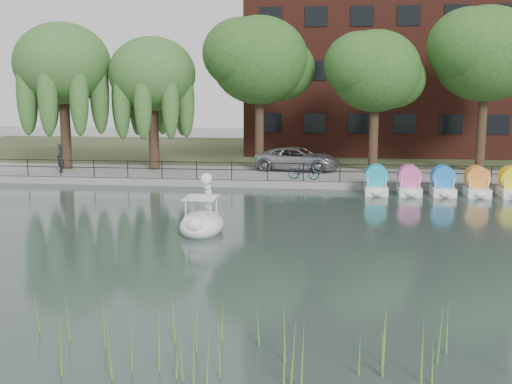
% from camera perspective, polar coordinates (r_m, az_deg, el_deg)
% --- Properties ---
extents(ground_plane, '(120.00, 120.00, 0.00)m').
position_cam_1_polar(ground_plane, '(22.81, -2.48, -4.87)').
color(ground_plane, '#364844').
extents(promenade, '(40.00, 6.00, 0.40)m').
position_cam_1_polar(promenade, '(38.35, 1.44, 1.37)').
color(promenade, gray).
rests_on(promenade, ground_plane).
extents(kerb, '(40.00, 0.25, 0.40)m').
position_cam_1_polar(kerb, '(35.45, 0.98, 0.69)').
color(kerb, gray).
rests_on(kerb, ground_plane).
extents(land_strip, '(60.00, 22.00, 0.36)m').
position_cam_1_polar(land_strip, '(52.20, 2.93, 3.54)').
color(land_strip, '#47512D').
rests_on(land_strip, ground_plane).
extents(railing, '(32.00, 0.05, 1.00)m').
position_cam_1_polar(railing, '(35.51, 1.01, 2.25)').
color(railing, black).
rests_on(railing, promenade).
extents(apartment_building, '(20.00, 10.07, 18.00)m').
position_cam_1_polar(apartment_building, '(51.98, 10.96, 13.49)').
color(apartment_building, '#4C1E16').
rests_on(apartment_building, land_strip).
extents(willow_left, '(5.88, 5.88, 9.01)m').
position_cam_1_polar(willow_left, '(41.76, -16.84, 10.83)').
color(willow_left, '#473323').
rests_on(willow_left, promenade).
extents(willow_mid, '(5.32, 5.32, 8.15)m').
position_cam_1_polar(willow_mid, '(40.35, -9.22, 10.28)').
color(willow_mid, '#473323').
rests_on(willow_mid, promenade).
extents(broadleaf_center, '(6.00, 6.00, 9.25)m').
position_cam_1_polar(broadleaf_center, '(40.07, 0.31, 11.57)').
color(broadleaf_center, '#473323').
rests_on(broadleaf_center, promenade).
extents(broadleaf_right, '(5.40, 5.40, 8.32)m').
position_cam_1_polar(broadleaf_right, '(39.35, 10.57, 10.46)').
color(broadleaf_right, '#473323').
rests_on(broadleaf_right, promenade).
extents(broadleaf_far, '(6.30, 6.30, 9.71)m').
position_cam_1_polar(broadleaf_far, '(41.27, 19.75, 11.43)').
color(broadleaf_far, '#473323').
rests_on(broadleaf_far, promenade).
extents(minivan, '(3.50, 6.23, 1.65)m').
position_cam_1_polar(minivan, '(39.59, 3.71, 3.11)').
color(minivan, gray).
rests_on(minivan, promenade).
extents(bicycle, '(0.75, 1.77, 1.00)m').
position_cam_1_polar(bicycle, '(35.96, 4.27, 1.92)').
color(bicycle, gray).
rests_on(bicycle, promenade).
extents(pedestrian, '(0.82, 0.86, 1.98)m').
position_cam_1_polar(pedestrian, '(40.30, -17.01, 3.06)').
color(pedestrian, black).
rests_on(pedestrian, promenade).
extents(swan_boat, '(1.71, 2.74, 2.22)m').
position_cam_1_polar(swan_boat, '(24.92, -4.82, -2.50)').
color(swan_boat, white).
rests_on(swan_boat, ground_plane).
extents(pedal_boat_row, '(11.35, 1.70, 1.40)m').
position_cam_1_polar(pedal_boat_row, '(34.76, 19.04, 0.67)').
color(pedal_boat_row, white).
rests_on(pedal_boat_row, ground_plane).
extents(reed_bank, '(24.00, 2.40, 1.20)m').
position_cam_1_polar(reed_bank, '(13.40, -0.66, -12.78)').
color(reed_bank, '#669938').
rests_on(reed_bank, ground_plane).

